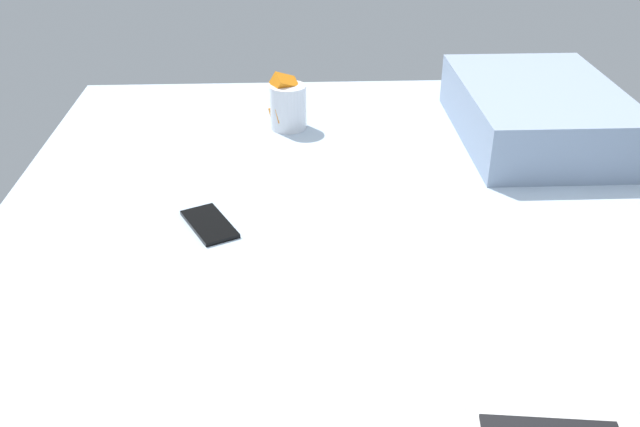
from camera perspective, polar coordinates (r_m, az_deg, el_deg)
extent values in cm
cube|color=silver|center=(134.08, 2.65, -5.67)|extent=(180.00, 140.00, 18.00)
cylinder|color=silver|center=(176.09, -2.59, 8.63)|extent=(9.00, 9.00, 11.00)
cube|color=orange|center=(176.41, -3.16, 8.11)|extent=(7.43, 6.69, 5.45)
cube|color=yellow|center=(177.23, -2.79, 9.43)|extent=(6.49, 6.13, 4.52)
cube|color=orange|center=(175.22, -2.90, 10.40)|extent=(7.05, 7.68, 6.64)
cube|color=black|center=(135.71, -8.96, -0.85)|extent=(15.56, 12.36, 0.80)
cube|color=#8C9EB7|center=(177.68, 17.20, 7.86)|extent=(52.00, 36.00, 13.00)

